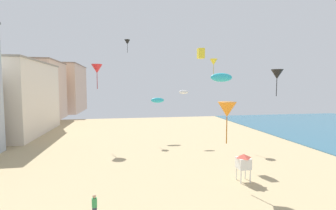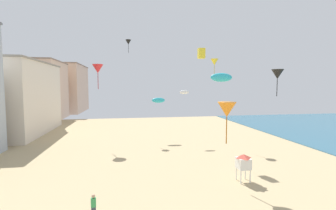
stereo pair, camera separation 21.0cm
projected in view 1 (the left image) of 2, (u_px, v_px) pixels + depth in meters
name	position (u px, v px, depth m)	size (l,w,h in m)	color
boardwalk_hotel_far	(38.00, 91.00, 61.16)	(10.95, 15.90, 15.39)	beige
boardwalk_hotel_distant	(60.00, 88.00, 81.31)	(14.87, 21.23, 16.19)	beige
kite_flyer	(94.00, 205.00, 15.51)	(0.34, 0.34, 1.64)	#383D4C
lifeguard_stand	(243.00, 162.00, 21.62)	(1.10, 1.10, 2.55)	white
kite_cyan_parafoil	(158.00, 100.00, 38.93)	(2.17, 0.60, 0.84)	#2DB7CC
kite_cyan_parafoil_2	(221.00, 77.00, 21.99)	(2.11, 0.58, 0.82)	#2DB7CC
kite_yellow_delta	(214.00, 62.00, 36.19)	(1.17, 1.17, 2.66)	yellow
kite_red_delta	(97.00, 69.00, 35.54)	(1.64, 1.64, 3.73)	red
kite_white_parafoil	(184.00, 92.00, 36.91)	(1.51, 0.42, 0.59)	white
kite_orange_delta	(227.00, 110.00, 20.92)	(1.65, 1.65, 3.74)	orange
kite_black_delta	(127.00, 42.00, 42.79)	(1.03, 1.03, 2.34)	black
kite_black_delta_2	(277.00, 74.00, 23.92)	(1.20, 1.20, 2.72)	black
kite_yellow_box	(201.00, 53.00, 30.34)	(0.82, 0.82, 1.29)	yellow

